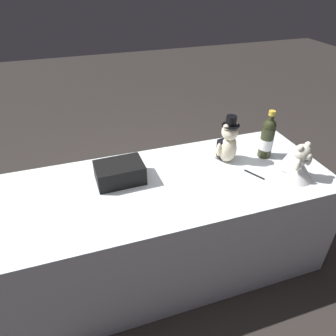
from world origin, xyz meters
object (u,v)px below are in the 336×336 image
at_px(teddy_bear_groom, 228,143).
at_px(teddy_bear_bride, 297,163).
at_px(signing_pen, 255,175).
at_px(gift_case_black, 120,172).
at_px(champagne_bottle, 267,138).

xyz_separation_m(teddy_bear_groom, teddy_bear_bride, (-0.31, 0.29, -0.03)).
bearing_deg(signing_pen, teddy_bear_groom, -66.97).
distance_m(signing_pen, gift_case_black, 0.81).
bearing_deg(champagne_bottle, gift_case_black, -1.45).
xyz_separation_m(teddy_bear_groom, gift_case_black, (0.69, 0.01, -0.07)).
xyz_separation_m(teddy_bear_groom, champagne_bottle, (-0.27, 0.03, 0.01)).
bearing_deg(teddy_bear_groom, teddy_bear_bride, 136.45).
relative_size(teddy_bear_bride, gift_case_black, 0.84).
height_order(teddy_bear_groom, signing_pen, teddy_bear_groom).
height_order(teddy_bear_groom, gift_case_black, teddy_bear_groom).
relative_size(champagne_bottle, gift_case_black, 1.14).
relative_size(teddy_bear_groom, teddy_bear_bride, 1.33).
bearing_deg(teddy_bear_bride, gift_case_black, -15.90).
bearing_deg(champagne_bottle, teddy_bear_groom, -6.53).
bearing_deg(teddy_bear_groom, signing_pen, 113.03).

